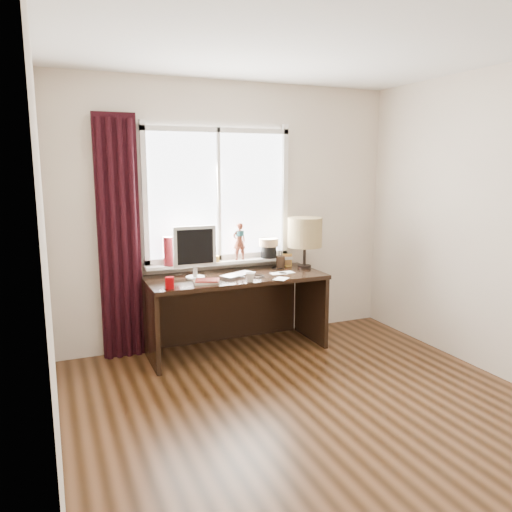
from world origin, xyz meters
name	(u,v)px	position (x,y,z in m)	size (l,w,h in m)	color
floor	(333,426)	(0.00, 0.00, 0.00)	(3.50, 4.00, 0.00)	brown
ceiling	(345,29)	(0.00, 0.00, 2.60)	(3.50, 4.00, 0.00)	white
wall_back	(232,214)	(0.00, 2.00, 1.30)	(3.50, 2.60, 0.00)	beige
wall_left	(47,262)	(-1.75, 0.00, 1.30)	(4.00, 2.60, 0.00)	beige
laptop	(238,275)	(-0.10, 1.58, 0.76)	(0.35, 0.23, 0.03)	silver
mug	(250,277)	(-0.07, 1.34, 0.79)	(0.09, 0.08, 0.09)	white
red_cup	(170,283)	(-0.80, 1.37, 0.80)	(0.08, 0.08, 0.10)	#870004
window	(220,215)	(-0.15, 1.95, 1.30)	(1.52, 0.23, 1.40)	white
curtain	(119,240)	(-1.13, 1.91, 1.12)	(0.38, 0.09, 2.25)	black
desk	(232,298)	(-0.10, 1.73, 0.51)	(1.70, 0.70, 0.75)	#352015
monitor	(195,249)	(-0.49, 1.67, 1.03)	(0.40, 0.18, 0.49)	beige
notebook_stack	(207,281)	(-0.45, 1.44, 0.77)	(0.26, 0.21, 0.03)	beige
brush_holder	(280,262)	(0.46, 1.81, 0.81)	(0.09, 0.09, 0.25)	black
icon_frame	(287,260)	(0.56, 1.84, 0.81)	(0.10, 0.04, 0.13)	gold
table_lamp	(305,233)	(0.67, 1.69, 1.11)	(0.35, 0.35, 0.52)	black
loose_papers	(282,275)	(0.32, 1.48, 0.75)	(0.34, 0.38, 0.00)	white
desk_cables	(260,273)	(0.16, 1.65, 0.75)	(0.53, 0.44, 0.01)	black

